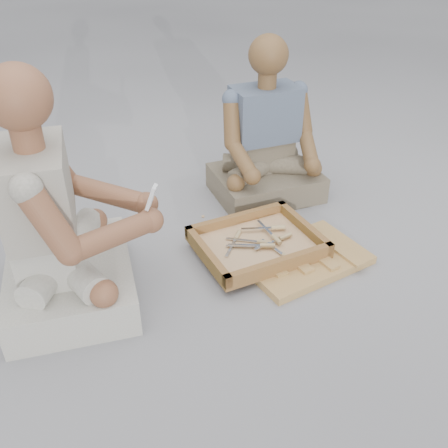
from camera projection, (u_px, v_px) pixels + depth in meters
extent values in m
plane|color=#999A9E|center=(255.00, 292.00, 2.18)|extent=(60.00, 60.00, 0.00)
cube|color=olive|center=(303.00, 259.00, 2.35)|extent=(0.67, 0.56, 0.04)
cube|color=brown|center=(257.00, 246.00, 2.39)|extent=(0.66, 0.58, 0.02)
cube|color=brown|center=(237.00, 219.00, 2.53)|extent=(0.55, 0.18, 0.06)
cube|color=brown|center=(281.00, 264.00, 2.21)|extent=(0.55, 0.18, 0.06)
cube|color=brown|center=(304.00, 227.00, 2.47)|extent=(0.15, 0.44, 0.06)
cube|color=brown|center=(207.00, 255.00, 2.27)|extent=(0.15, 0.44, 0.06)
cube|color=#DBB581|center=(257.00, 244.00, 2.38)|extent=(0.58, 0.50, 0.01)
cube|color=silver|center=(242.00, 246.00, 2.35)|extent=(0.15, 0.05, 0.00)
cylinder|color=#A18955|center=(265.00, 247.00, 2.35)|extent=(0.07, 0.04, 0.02)
cube|color=silver|center=(242.00, 240.00, 2.39)|extent=(0.14, 0.07, 0.00)
cylinder|color=#A18955|center=(264.00, 242.00, 2.37)|extent=(0.07, 0.05, 0.02)
cube|color=silver|center=(267.00, 244.00, 2.35)|extent=(0.14, 0.07, 0.00)
cylinder|color=#A18955|center=(285.00, 237.00, 2.40)|extent=(0.07, 0.05, 0.02)
cube|color=silver|center=(256.00, 228.00, 2.45)|extent=(0.15, 0.03, 0.00)
cylinder|color=#A18955|center=(278.00, 227.00, 2.46)|extent=(0.07, 0.03, 0.02)
cube|color=silver|center=(265.00, 228.00, 2.46)|extent=(0.05, 0.15, 0.00)
cylinder|color=#A18955|center=(277.00, 239.00, 2.37)|extent=(0.04, 0.07, 0.02)
cube|color=silver|center=(272.00, 247.00, 2.34)|extent=(0.08, 0.14, 0.00)
cylinder|color=#A18955|center=(288.00, 258.00, 2.26)|extent=(0.05, 0.07, 0.02)
cube|color=silver|center=(231.00, 248.00, 2.34)|extent=(0.08, 0.14, 0.00)
cylinder|color=#A18955|center=(238.00, 235.00, 2.43)|extent=(0.05, 0.07, 0.02)
cube|color=silver|center=(244.00, 245.00, 2.34)|extent=(0.15, 0.05, 0.00)
cylinder|color=#A18955|center=(267.00, 246.00, 2.33)|extent=(0.07, 0.04, 0.02)
cube|color=#DBB581|center=(279.00, 256.00, 2.40)|extent=(0.02, 0.02, 0.00)
cube|color=#DBB581|center=(202.00, 256.00, 2.40)|extent=(0.02, 0.02, 0.00)
cube|color=#DBB581|center=(253.00, 228.00, 2.61)|extent=(0.02, 0.02, 0.00)
cube|color=#DBB581|center=(278.00, 227.00, 2.61)|extent=(0.02, 0.02, 0.00)
cube|color=#DBB581|center=(284.00, 262.00, 2.36)|extent=(0.02, 0.02, 0.00)
cube|color=#DBB581|center=(276.00, 272.00, 2.29)|extent=(0.02, 0.02, 0.00)
cube|color=#DBB581|center=(203.00, 216.00, 2.70)|extent=(0.02, 0.02, 0.00)
cube|color=#DBB581|center=(237.00, 263.00, 2.35)|extent=(0.02, 0.02, 0.00)
cube|color=#DBB581|center=(267.00, 229.00, 2.60)|extent=(0.02, 0.02, 0.00)
cube|color=#DBB581|center=(230.00, 232.00, 2.57)|extent=(0.02, 0.02, 0.00)
cube|color=beige|center=(71.00, 280.00, 2.12)|extent=(0.56, 0.68, 0.17)
cube|color=beige|center=(47.00, 248.00, 2.01)|extent=(0.25, 0.37, 0.20)
cube|color=#ACA499|center=(36.00, 190.00, 1.86)|extent=(0.27, 0.42, 0.33)
sphere|color=brown|center=(18.00, 97.00, 1.67)|extent=(0.23, 0.23, 0.23)
sphere|color=brown|center=(146.00, 204.00, 2.10)|extent=(0.10, 0.10, 0.10)
sphere|color=brown|center=(151.00, 220.00, 1.99)|extent=(0.10, 0.10, 0.10)
cube|color=#716651|center=(265.00, 183.00, 2.87)|extent=(0.64, 0.55, 0.15)
cube|color=#716651|center=(262.00, 153.00, 2.83)|extent=(0.34, 0.25, 0.18)
cube|color=#505B6E|center=(265.00, 114.00, 2.69)|extent=(0.39, 0.28, 0.29)
sphere|color=brown|center=(268.00, 55.00, 2.51)|extent=(0.21, 0.21, 0.21)
sphere|color=brown|center=(312.00, 165.00, 2.68)|extent=(0.09, 0.09, 0.09)
sphere|color=brown|center=(252.00, 176.00, 2.57)|extent=(0.09, 0.09, 0.09)
cube|color=white|center=(151.00, 197.00, 1.94)|extent=(0.06, 0.06, 0.11)
cube|color=black|center=(151.00, 195.00, 1.93)|extent=(0.03, 0.04, 0.03)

